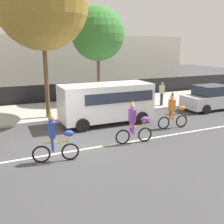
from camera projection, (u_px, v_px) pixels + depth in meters
name	position (u px, v px, depth m)	size (l,w,h in m)	color
ground_plane	(74.00, 146.00, 11.21)	(80.00, 80.00, 0.00)	#424244
road_centre_line	(77.00, 150.00, 10.77)	(36.00, 0.14, 0.01)	beige
sidewalk_curb	(45.00, 111.00, 16.94)	(60.00, 5.00, 0.15)	#ADAAA3
fence_line	(38.00, 95.00, 19.35)	(40.00, 0.08, 1.40)	black
building_backdrop	(48.00, 62.00, 27.49)	(28.00, 8.00, 5.18)	beige
parade_cyclist_cobalt	(56.00, 140.00, 9.55)	(1.70, 0.54, 1.92)	black
parade_cyclist_purple	(135.00, 125.00, 11.40)	(1.72, 0.51, 1.92)	black
parade_cyclist_orange	(174.00, 113.00, 13.49)	(1.72, 0.50, 1.92)	black
parked_van_white	(107.00, 100.00, 14.37)	(5.00, 2.22, 2.18)	white
parked_car_silver	(212.00, 98.00, 17.63)	(4.10, 1.92, 1.64)	#B7BABF
street_tree_near_lamp	(42.00, 3.00, 13.76)	(4.94, 4.94, 8.69)	brown
street_tree_far_corner	(98.00, 34.00, 18.99)	(3.89, 3.89, 6.84)	brown
pedestrian_onlooker	(162.00, 93.00, 18.13)	(0.32, 0.20, 1.62)	#33333D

